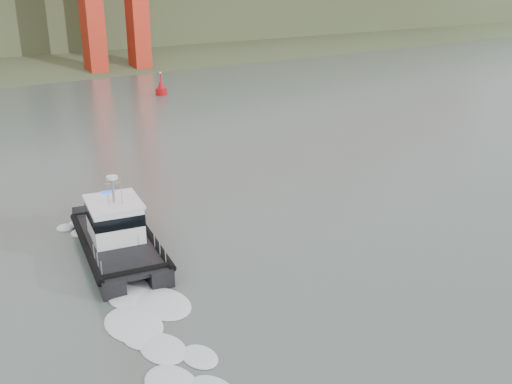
{
  "coord_description": "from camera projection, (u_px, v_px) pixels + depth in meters",
  "views": [
    {
      "loc": [
        -20.07,
        -15.88,
        13.87
      ],
      "look_at": [
        -0.53,
        8.98,
        2.4
      ],
      "focal_mm": 40.0,
      "sensor_mm": 36.0,
      "label": 1
    }
  ],
  "objects": [
    {
      "name": "ground",
      "position": [
        377.0,
        284.0,
        28.13
      ],
      "size": [
        400.0,
        400.0,
        0.0
      ],
      "primitive_type": "plane",
      "color": "#51605B",
      "rests_on": "ground"
    },
    {
      "name": "patrol_boat",
      "position": [
        117.0,
        234.0,
        30.96
      ],
      "size": [
        5.6,
        10.07,
        4.62
      ],
      "rotation": [
        0.0,
        0.0,
        -0.24
      ],
      "color": "black",
      "rests_on": "ground"
    },
    {
      "name": "nav_buoy",
      "position": [
        161.0,
        89.0,
        76.49
      ],
      "size": [
        1.57,
        1.57,
        3.26
      ],
      "color": "#B50C12",
      "rests_on": "ground"
    }
  ]
}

